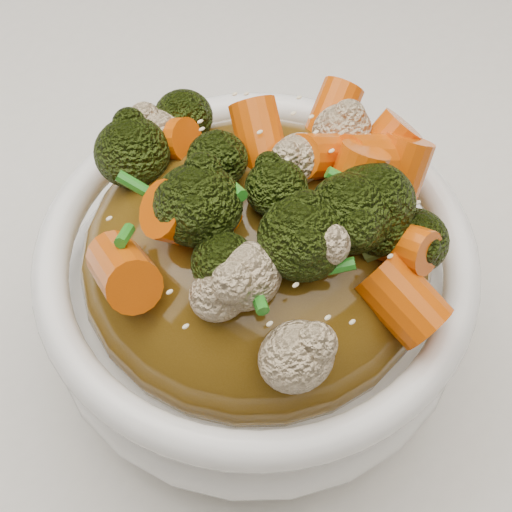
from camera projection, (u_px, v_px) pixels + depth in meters
dining_table at (260, 448)px, 0.76m from camera, size 1.20×0.80×0.75m
tablecloth at (263, 229)px, 0.46m from camera, size 1.20×0.80×0.04m
bowl at (256, 291)px, 0.37m from camera, size 0.25×0.25×0.08m
sauce_base at (256, 259)px, 0.35m from camera, size 0.20×0.20×0.09m
carrots at (256, 178)px, 0.30m from camera, size 0.20×0.20×0.05m
broccoli at (256, 179)px, 0.30m from camera, size 0.20×0.20×0.04m
cauliflower at (256, 182)px, 0.31m from camera, size 0.20×0.20×0.03m
scallions at (256, 176)px, 0.30m from camera, size 0.15×0.15×0.02m
sesame_seeds at (256, 176)px, 0.30m from camera, size 0.18×0.18×0.01m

